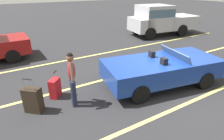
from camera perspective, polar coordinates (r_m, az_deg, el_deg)
ground_plane at (r=7.10m, az=14.35°, el=-4.02°), size 80.00×80.00×0.00m
lot_line_near at (r=6.36m, az=23.07°, el=-8.94°), size 18.00×0.12×0.01m
lot_line_mid at (r=7.96m, az=7.79°, el=-0.21°), size 18.00×0.12×0.01m
lot_line_far at (r=10.05m, az=-1.73°, el=5.30°), size 18.00×0.12×0.01m
convertible_car at (r=6.96m, az=16.27°, el=0.57°), size 4.38×2.46×1.24m
suitcase_large_black at (r=5.72m, az=-23.03°, el=-8.46°), size 0.54×0.53×1.08m
suitcase_medium_bright at (r=6.23m, az=-17.09°, el=-5.31°), size 0.44×0.46×0.90m
traveler_person at (r=5.40m, az=-12.19°, el=-2.07°), size 0.29×0.61×1.65m
parked_pickup_truck_far at (r=14.09m, az=14.31°, el=14.77°), size 5.22×2.63×2.10m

